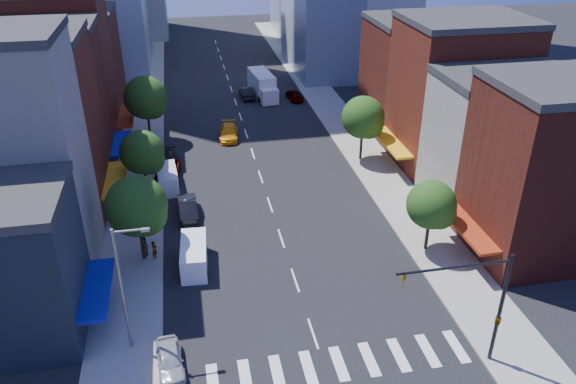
{
  "coord_description": "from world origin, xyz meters",
  "views": [
    {
      "loc": [
        -7.17,
        -28.04,
        26.53
      ],
      "look_at": [
        0.42,
        11.08,
        5.0
      ],
      "focal_mm": 35.0,
      "sensor_mm": 36.0,
      "label": 1
    }
  ],
  "objects_px": {
    "taxi": "(229,132)",
    "traffic_car_oncoming": "(247,93)",
    "box_truck": "(263,86)",
    "parked_car_rear": "(168,162)",
    "pedestrian_near": "(154,250)",
    "cargo_van_far": "(168,179)",
    "parked_car_second": "(188,209)",
    "traffic_car_far": "(295,95)",
    "pedestrian_far": "(144,246)",
    "cargo_van_near": "(194,256)",
    "parked_car_front": "(170,360)",
    "parked_car_third": "(168,171)"
  },
  "relations": [
    {
      "from": "parked_car_rear",
      "to": "cargo_van_near",
      "type": "relative_size",
      "value": 0.98
    },
    {
      "from": "cargo_van_far",
      "to": "taxi",
      "type": "relative_size",
      "value": 0.94
    },
    {
      "from": "taxi",
      "to": "pedestrian_far",
      "type": "bearing_deg",
      "value": -104.75
    },
    {
      "from": "parked_car_front",
      "to": "cargo_van_far",
      "type": "bearing_deg",
      "value": 84.39
    },
    {
      "from": "box_truck",
      "to": "pedestrian_far",
      "type": "relative_size",
      "value": 5.06
    },
    {
      "from": "cargo_van_far",
      "to": "traffic_car_oncoming",
      "type": "distance_m",
      "value": 28.54
    },
    {
      "from": "cargo_van_far",
      "to": "traffic_car_oncoming",
      "type": "xyz_separation_m",
      "value": [
        11.27,
        26.22,
        -0.24
      ]
    },
    {
      "from": "cargo_van_near",
      "to": "traffic_car_far",
      "type": "bearing_deg",
      "value": 70.73
    },
    {
      "from": "taxi",
      "to": "traffic_car_oncoming",
      "type": "xyz_separation_m",
      "value": [
        4.0,
        14.42,
        0.01
      ]
    },
    {
      "from": "parked_car_rear",
      "to": "box_truck",
      "type": "bearing_deg",
      "value": 58.16
    },
    {
      "from": "taxi",
      "to": "traffic_car_far",
      "type": "relative_size",
      "value": 1.23
    },
    {
      "from": "parked_car_second",
      "to": "box_truck",
      "type": "bearing_deg",
      "value": 67.65
    },
    {
      "from": "parked_car_front",
      "to": "box_truck",
      "type": "bearing_deg",
      "value": 69.4
    },
    {
      "from": "parked_car_rear",
      "to": "pedestrian_far",
      "type": "xyz_separation_m",
      "value": [
        -1.93,
        -16.62,
        0.28
      ]
    },
    {
      "from": "parked_car_front",
      "to": "parked_car_third",
      "type": "relative_size",
      "value": 0.74
    },
    {
      "from": "parked_car_third",
      "to": "taxi",
      "type": "relative_size",
      "value": 1.05
    },
    {
      "from": "parked_car_front",
      "to": "cargo_van_far",
      "type": "xyz_separation_m",
      "value": [
        0.01,
        24.6,
        0.32
      ]
    },
    {
      "from": "parked_car_second",
      "to": "pedestrian_far",
      "type": "xyz_separation_m",
      "value": [
        -3.73,
        -5.93,
        0.23
      ]
    },
    {
      "from": "parked_car_second",
      "to": "pedestrian_near",
      "type": "height_order",
      "value": "pedestrian_near"
    },
    {
      "from": "parked_car_second",
      "to": "taxi",
      "type": "distance_m",
      "value": 18.51
    },
    {
      "from": "traffic_car_oncoming",
      "to": "pedestrian_far",
      "type": "bearing_deg",
      "value": 68.32
    },
    {
      "from": "parked_car_second",
      "to": "parked_car_rear",
      "type": "distance_m",
      "value": 10.83
    },
    {
      "from": "parked_car_second",
      "to": "traffic_car_far",
      "type": "relative_size",
      "value": 1.12
    },
    {
      "from": "parked_car_front",
      "to": "pedestrian_near",
      "type": "height_order",
      "value": "pedestrian_near"
    },
    {
      "from": "traffic_car_oncoming",
      "to": "box_truck",
      "type": "height_order",
      "value": "box_truck"
    },
    {
      "from": "traffic_car_oncoming",
      "to": "box_truck",
      "type": "bearing_deg",
      "value": -179.18
    },
    {
      "from": "parked_car_rear",
      "to": "pedestrian_far",
      "type": "height_order",
      "value": "pedestrian_far"
    },
    {
      "from": "parked_car_second",
      "to": "traffic_car_far",
      "type": "bearing_deg",
      "value": 59.59
    },
    {
      "from": "parked_car_third",
      "to": "cargo_van_near",
      "type": "bearing_deg",
      "value": -79.08
    },
    {
      "from": "box_truck",
      "to": "cargo_van_far",
      "type": "bearing_deg",
      "value": -123.78
    },
    {
      "from": "traffic_car_far",
      "to": "box_truck",
      "type": "relative_size",
      "value": 0.49
    },
    {
      "from": "parked_car_second",
      "to": "traffic_car_oncoming",
      "type": "distance_m",
      "value": 33.47
    },
    {
      "from": "cargo_van_near",
      "to": "cargo_van_far",
      "type": "bearing_deg",
      "value": 101.4
    },
    {
      "from": "parked_car_third",
      "to": "box_truck",
      "type": "relative_size",
      "value": 0.63
    },
    {
      "from": "cargo_van_far",
      "to": "box_truck",
      "type": "distance_m",
      "value": 29.69
    },
    {
      "from": "parked_car_rear",
      "to": "pedestrian_near",
      "type": "height_order",
      "value": "pedestrian_near"
    },
    {
      "from": "cargo_van_far",
      "to": "pedestrian_near",
      "type": "bearing_deg",
      "value": -99.2
    },
    {
      "from": "cargo_van_near",
      "to": "parked_car_second",
      "type": "bearing_deg",
      "value": 94.71
    },
    {
      "from": "traffic_car_oncoming",
      "to": "traffic_car_far",
      "type": "bearing_deg",
      "value": 159.56
    },
    {
      "from": "parked_car_third",
      "to": "parked_car_rear",
      "type": "bearing_deg",
      "value": 94.0
    },
    {
      "from": "parked_car_front",
      "to": "cargo_van_far",
      "type": "height_order",
      "value": "cargo_van_far"
    },
    {
      "from": "traffic_car_oncoming",
      "to": "cargo_van_far",
      "type": "bearing_deg",
      "value": 64.2
    },
    {
      "from": "cargo_van_far",
      "to": "parked_car_front",
      "type": "bearing_deg",
      "value": -94.1
    },
    {
      "from": "parked_car_second",
      "to": "pedestrian_near",
      "type": "bearing_deg",
      "value": -116.19
    },
    {
      "from": "cargo_van_near",
      "to": "taxi",
      "type": "distance_m",
      "value": 26.41
    },
    {
      "from": "parked_car_second",
      "to": "pedestrian_near",
      "type": "distance_m",
      "value": 7.12
    },
    {
      "from": "parked_car_rear",
      "to": "taxi",
      "type": "bearing_deg",
      "value": 44.37
    },
    {
      "from": "cargo_van_near",
      "to": "pedestrian_far",
      "type": "distance_m",
      "value": 4.52
    },
    {
      "from": "cargo_van_near",
      "to": "box_truck",
      "type": "distance_m",
      "value": 42.09
    },
    {
      "from": "pedestrian_near",
      "to": "parked_car_rear",
      "type": "bearing_deg",
      "value": 21.28
    }
  ]
}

